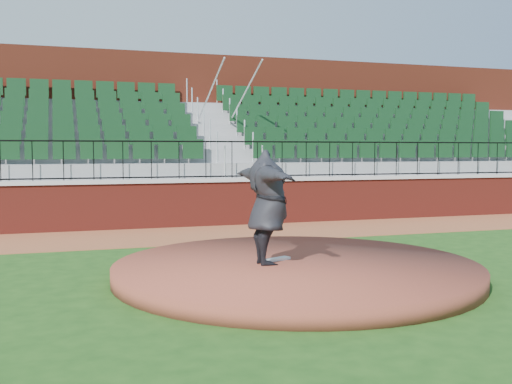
# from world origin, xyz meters

# --- Properties ---
(ground) EXTENTS (90.00, 90.00, 0.00)m
(ground) POSITION_xyz_m (0.00, 0.00, 0.00)
(ground) COLOR #1B4212
(ground) RESTS_ON ground
(warning_track) EXTENTS (34.00, 3.20, 0.01)m
(warning_track) POSITION_xyz_m (0.00, 5.40, 0.01)
(warning_track) COLOR brown
(warning_track) RESTS_ON ground
(field_wall) EXTENTS (34.00, 0.35, 1.20)m
(field_wall) POSITION_xyz_m (0.00, 7.00, 0.60)
(field_wall) COLOR maroon
(field_wall) RESTS_ON ground
(wall_cap) EXTENTS (34.00, 0.45, 0.10)m
(wall_cap) POSITION_xyz_m (0.00, 7.00, 1.25)
(wall_cap) COLOR #B7B7B7
(wall_cap) RESTS_ON field_wall
(wall_railing) EXTENTS (34.00, 0.05, 1.00)m
(wall_railing) POSITION_xyz_m (0.00, 7.00, 1.80)
(wall_railing) COLOR black
(wall_railing) RESTS_ON wall_cap
(seating_stands) EXTENTS (34.00, 5.10, 4.60)m
(seating_stands) POSITION_xyz_m (0.00, 9.72, 2.30)
(seating_stands) COLOR gray
(seating_stands) RESTS_ON ground
(concourse_wall) EXTENTS (34.00, 0.50, 5.50)m
(concourse_wall) POSITION_xyz_m (0.00, 12.52, 2.75)
(concourse_wall) COLOR maroon
(concourse_wall) RESTS_ON ground
(pitchers_mound) EXTENTS (5.90, 5.90, 0.25)m
(pitchers_mound) POSITION_xyz_m (0.20, 0.02, 0.12)
(pitchers_mound) COLOR brown
(pitchers_mound) RESTS_ON ground
(pitching_rubber) EXTENTS (0.60, 0.36, 0.04)m
(pitching_rubber) POSITION_xyz_m (-0.09, 0.25, 0.27)
(pitching_rubber) COLOR silver
(pitching_rubber) RESTS_ON pitchers_mound
(pitcher) EXTENTS (0.67, 2.26, 1.83)m
(pitcher) POSITION_xyz_m (-0.31, -0.03, 1.16)
(pitcher) COLOR black
(pitcher) RESTS_ON pitchers_mound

